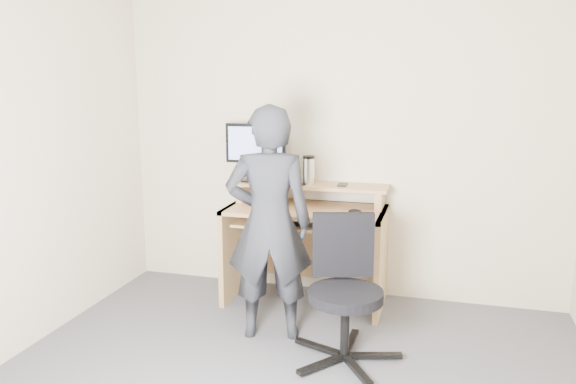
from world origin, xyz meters
The scene contains 12 objects.
back_wall centered at (0.00, 1.75, 1.25)m, with size 3.50×0.02×2.50m, color beige.
desk centered at (-0.20, 1.53, 0.55)m, with size 1.20×0.60×0.91m.
monitor centered at (-0.63, 1.57, 1.18)m, with size 0.48×0.13×0.46m.
external_drive centered at (-0.34, 1.60, 1.01)m, with size 0.07×0.13×0.20m, color black.
travel_mug centered at (-0.21, 1.59, 1.01)m, with size 0.09×0.09×0.20m, color silver.
smartphone centered at (0.05, 1.59, 0.92)m, with size 0.07×0.13×0.01m, color black.
charger centered at (-0.36, 1.50, 0.93)m, with size 0.04×0.04×0.04m, color black.
headphones centered at (-0.28, 1.63, 0.92)m, with size 0.16×0.16×0.02m, color silver.
keyboard centered at (-0.22, 1.36, 0.67)m, with size 0.46×0.18×0.03m, color black.
mouse centered at (0.19, 1.35, 0.77)m, with size 0.10×0.06×0.04m, color black.
office_chair centered at (0.24, 0.66, 0.48)m, with size 0.69×0.67×0.87m.
person centered at (-0.30, 0.83, 0.78)m, with size 0.57×0.37×1.56m, color black.
Camera 1 is at (0.77, -2.57, 1.72)m, focal length 35.00 mm.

